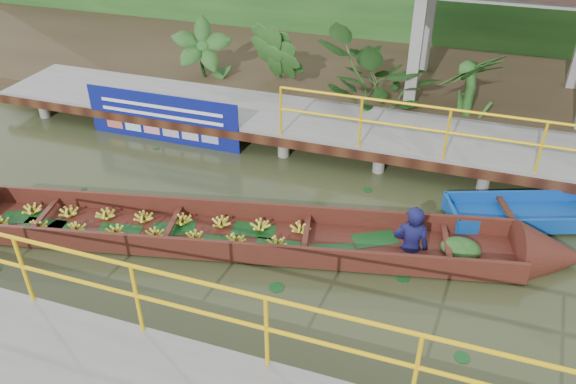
% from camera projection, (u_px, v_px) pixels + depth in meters
% --- Properties ---
extents(ground, '(80.00, 80.00, 0.00)m').
position_uv_depth(ground, '(287.00, 239.00, 9.31)').
color(ground, '#2F351A').
rests_on(ground, ground).
extents(land_strip, '(30.00, 8.00, 0.45)m').
position_uv_depth(land_strip, '(376.00, 73.00, 15.18)').
color(land_strip, '#302618').
rests_on(land_strip, ground).
extents(far_dock, '(16.00, 2.06, 1.66)m').
position_uv_depth(far_dock, '(341.00, 127.00, 11.79)').
color(far_dock, slate).
rests_on(far_dock, ground).
extents(vendor_boat, '(11.01, 3.34, 2.08)m').
position_uv_depth(vendor_boat, '(249.00, 232.00, 9.14)').
color(vendor_boat, '#3C1710').
rests_on(vendor_boat, ground).
extents(blue_banner, '(3.55, 0.04, 1.11)m').
position_uv_depth(blue_banner, '(162.00, 118.00, 11.99)').
color(blue_banner, navy).
rests_on(blue_banner, ground).
extents(tropical_plants, '(14.30, 1.30, 1.62)m').
position_uv_depth(tropical_plants, '(462.00, 74.00, 12.26)').
color(tropical_plants, '#173F14').
rests_on(tropical_plants, ground).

